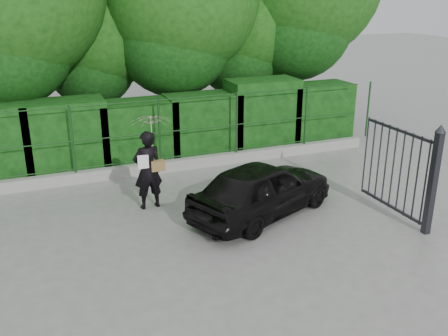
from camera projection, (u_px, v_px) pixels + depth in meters
name	position (u px, v px, depth m)	size (l,w,h in m)	color
ground	(201.00, 247.00, 9.96)	(80.00, 80.00, 0.00)	gray
kerb	(147.00, 169.00, 13.84)	(14.00, 0.25, 0.30)	#9E9E99
fence	(153.00, 131.00, 13.57)	(14.13, 0.06, 1.80)	#163E17
hedge	(136.00, 130.00, 14.42)	(14.20, 1.20, 2.22)	black
gate	(416.00, 173.00, 10.54)	(0.22, 2.33, 2.36)	#26262D
woman	(150.00, 150.00, 11.35)	(0.97, 0.93, 2.20)	black
car	(262.00, 189.00, 11.17)	(1.50, 3.73, 1.27)	black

